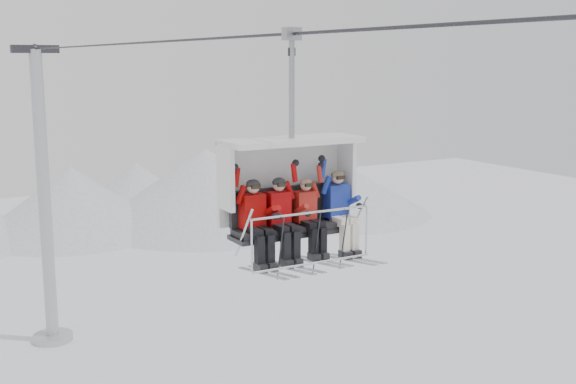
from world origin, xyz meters
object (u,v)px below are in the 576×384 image
lift_tower_right (46,219)px  skier_center_right (309,215)px  skier_center_left (281,216)px  skier_far_right (340,208)px  skier_far_left (256,219)px  chairlift_carrier (288,184)px

lift_tower_right → skier_center_right: 22.75m
skier_center_left → skier_center_right: (0.55, -0.01, -0.03)m
lift_tower_right → skier_far_right: 22.76m
lift_tower_right → skier_center_left: size_ratio=7.99×
lift_tower_right → skier_far_left: size_ratio=7.99×
skier_far_left → lift_tower_right: bearing=87.9°
lift_tower_right → skier_center_right: size_ratio=7.99×
lift_tower_right → skier_center_left: lift_tower_right is taller
lift_tower_right → chairlift_carrier: (0.00, -22.00, 4.92)m
skier_far_left → skier_far_right: size_ratio=1.00×
lift_tower_right → chairlift_carrier: bearing=-90.0°
skier_far_right → chairlift_carrier: bearing=161.2°
chairlift_carrier → skier_center_right: (0.24, -0.32, -0.53)m
skier_far_left → skier_center_right: (1.05, -0.01, -0.03)m
chairlift_carrier → skier_center_right: 0.66m
chairlift_carrier → skier_center_left: bearing=-134.8°
chairlift_carrier → skier_far_left: 1.00m
lift_tower_right → skier_center_right: (0.24, -22.32, 4.39)m
skier_center_right → skier_center_left: bearing=179.2°
skier_far_left → skier_far_right: skier_far_right is taller
lift_tower_right → skier_far_left: lift_tower_right is taller
skier_center_right → skier_far_right: size_ratio=1.00×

